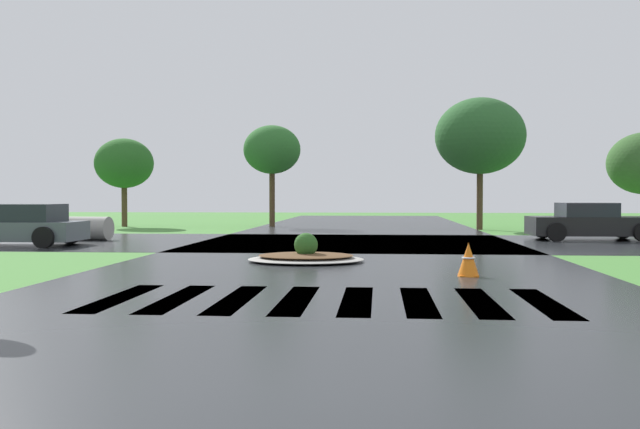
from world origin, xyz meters
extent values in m
cube|color=#478438|center=(0.00, 0.00, -0.05)|extent=(120.00, 120.00, 0.10)
cube|color=#232628|center=(0.00, 10.00, 0.00)|extent=(10.46, 80.00, 0.01)
cube|color=#232628|center=(0.00, 18.71, 0.00)|extent=(90.00, 9.41, 0.01)
cube|color=white|center=(-3.15, 5.61, 0.00)|extent=(0.45, 3.05, 0.01)
cube|color=white|center=(-2.25, 5.61, 0.00)|extent=(0.45, 3.05, 0.01)
cube|color=white|center=(-1.35, 5.61, 0.00)|extent=(0.45, 3.05, 0.01)
cube|color=white|center=(-0.45, 5.61, 0.00)|extent=(0.45, 3.05, 0.01)
cube|color=white|center=(0.45, 5.61, 0.00)|extent=(0.45, 3.05, 0.01)
cube|color=white|center=(1.35, 5.61, 0.00)|extent=(0.45, 3.05, 0.01)
cube|color=white|center=(2.25, 5.61, 0.00)|extent=(0.45, 3.05, 0.01)
cube|color=white|center=(3.15, 5.61, 0.00)|extent=(0.45, 3.05, 0.01)
ellipsoid|color=#9E9B93|center=(-0.93, 11.70, 0.06)|extent=(2.73, 2.32, 0.12)
ellipsoid|color=brown|center=(-0.93, 11.70, 0.15)|extent=(2.24, 1.91, 0.10)
sphere|color=#2D6023|center=(-0.93, 11.70, 0.40)|extent=(0.56, 0.56, 0.56)
cube|color=black|center=(8.18, 20.71, 0.49)|extent=(4.23, 1.92, 0.65)
cube|color=#1E232B|center=(8.02, 20.71, 1.06)|extent=(1.83, 1.66, 0.48)
cylinder|color=black|center=(9.59, 21.70, 0.32)|extent=(0.64, 0.23, 0.64)
cylinder|color=black|center=(6.74, 21.66, 0.32)|extent=(0.64, 0.23, 0.64)
cylinder|color=black|center=(6.76, 19.72, 0.32)|extent=(0.64, 0.23, 0.64)
cube|color=#4C545B|center=(-10.53, 16.29, 0.46)|extent=(4.21, 1.89, 0.59)
cube|color=#1E232B|center=(-10.15, 16.29, 1.02)|extent=(2.14, 1.64, 0.54)
cylinder|color=black|center=(-9.09, 15.35, 0.32)|extent=(0.64, 0.23, 0.64)
cylinder|color=black|center=(-9.12, 17.26, 0.32)|extent=(0.64, 0.23, 0.64)
cylinder|color=#9E9B93|center=(-10.22, 19.33, 0.41)|extent=(1.52, 0.98, 0.82)
cylinder|color=#9E9B93|center=(-9.29, 19.22, 0.41)|extent=(1.52, 0.98, 0.82)
cone|color=orange|center=(2.49, 8.96, 0.33)|extent=(0.42, 0.42, 0.65)
torus|color=white|center=(2.49, 8.96, 0.36)|extent=(0.26, 0.26, 0.04)
cube|color=orange|center=(2.49, 8.96, 0.01)|extent=(0.36, 0.36, 0.03)
cylinder|color=#4C3823|center=(-11.94, 29.88, 1.08)|extent=(0.28, 0.28, 2.15)
ellipsoid|color=#276022|center=(-11.94, 29.88, 3.17)|extent=(2.92, 2.92, 2.48)
cylinder|color=#4C3823|center=(-4.55, 30.43, 1.43)|extent=(0.28, 0.28, 2.85)
ellipsoid|color=#2C672B|center=(-4.55, 30.43, 3.85)|extent=(2.85, 2.85, 2.42)
cylinder|color=#4C3823|center=(5.35, 27.98, 1.42)|extent=(0.28, 0.28, 2.84)
ellipsoid|color=#2B5E2C|center=(5.35, 27.98, 4.26)|extent=(4.07, 4.07, 3.46)
camera|label=1|loc=(0.77, -4.89, 1.55)|focal=40.04mm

